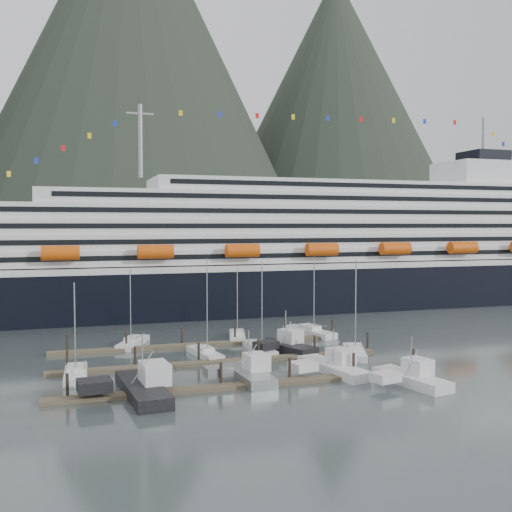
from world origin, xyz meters
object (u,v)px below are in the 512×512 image
at_px(trawler_c, 332,367).
at_px(trawler_e, 285,346).
at_px(sailboat_g, 310,332).
at_px(trawler_b, 248,373).
at_px(cruise_ship, 308,257).
at_px(sailboat_d, 260,349).
at_px(sailboat_e, 133,343).
at_px(trawler_d, 410,378).
at_px(sailboat_a, 76,375).
at_px(trawler_a, 141,387).
at_px(sailboat_f, 237,337).
at_px(sailboat_b, 205,353).
at_px(sailboat_h, 355,353).

bearing_deg(trawler_c, trawler_e, -5.97).
height_order(sailboat_g, trawler_b, sailboat_g).
relative_size(cruise_ship, sailboat_d, 14.32).
xyz_separation_m(sailboat_e, trawler_d, (30.43, -34.73, 0.44)).
distance_m(sailboat_e, trawler_e, 25.26).
bearing_deg(sailboat_a, trawler_c, -100.93).
height_order(sailboat_d, trawler_c, sailboat_d).
distance_m(trawler_b, trawler_d, 20.39).
relative_size(cruise_ship, sailboat_e, 15.93).
height_order(trawler_a, trawler_d, trawler_a).
height_order(sailboat_f, sailboat_g, sailboat_g).
relative_size(sailboat_g, trawler_a, 1.01).
bearing_deg(sailboat_b, sailboat_h, -116.14).
bearing_deg(trawler_a, sailboat_h, -75.97).
relative_size(sailboat_e, trawler_e, 1.15).
xyz_separation_m(sailboat_b, trawler_d, (20.88, -23.37, 0.43)).
bearing_deg(sailboat_a, sailboat_f, -52.75).
bearing_deg(sailboat_f, trawler_d, -145.85).
height_order(sailboat_h, trawler_c, sailboat_h).
distance_m(sailboat_f, trawler_a, 35.96).
bearing_deg(sailboat_d, trawler_c, -161.96).
relative_size(sailboat_b, trawler_c, 1.16).
bearing_deg(sailboat_d, trawler_d, -153.46).
bearing_deg(sailboat_a, trawler_b, -108.55).
distance_m(sailboat_a, sailboat_e, 21.10).
relative_size(sailboat_f, trawler_a, 0.89).
bearing_deg(sailboat_h, trawler_e, 78.45).
relative_size(sailboat_e, trawler_a, 0.90).
bearing_deg(trawler_e, sailboat_h, -146.90).
bearing_deg(trawler_b, sailboat_b, 3.22).
height_order(cruise_ship, sailboat_g, cruise_ship).
bearing_deg(sailboat_d, cruise_ship, -30.37).
relative_size(sailboat_h, trawler_b, 1.38).
relative_size(trawler_b, trawler_c, 0.84).
xyz_separation_m(sailboat_b, sailboat_e, (-9.55, 11.35, -0.01)).
xyz_separation_m(sailboat_d, sailboat_f, (-0.62, 10.88, 0.00)).
height_order(sailboat_d, trawler_b, sailboat_d).
relative_size(sailboat_e, sailboat_h, 0.86).
height_order(sailboat_f, trawler_e, sailboat_f).
bearing_deg(sailboat_g, cruise_ship, -39.57).
bearing_deg(trawler_d, sailboat_h, -15.17).
xyz_separation_m(sailboat_a, sailboat_g, (40.77, 19.25, 0.01)).
bearing_deg(sailboat_d, sailboat_b, 95.21).
distance_m(sailboat_b, trawler_c, 20.65).
relative_size(cruise_ship, trawler_d, 18.26).
bearing_deg(cruise_ship, trawler_b, -118.78).
distance_m(sailboat_e, trawler_c, 35.47).
height_order(trawler_a, trawler_e, trawler_a).
distance_m(sailboat_a, trawler_d, 42.72).
xyz_separation_m(cruise_ship, sailboat_b, (-36.17, -46.60, -11.61)).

